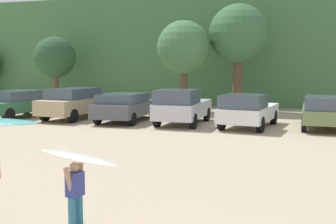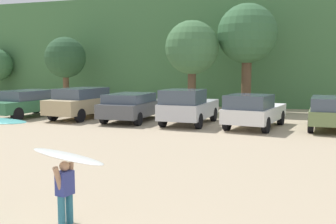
{
  "view_description": "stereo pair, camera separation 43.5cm",
  "coord_description": "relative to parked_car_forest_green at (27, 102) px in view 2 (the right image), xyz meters",
  "views": [
    {
      "loc": [
        4.1,
        -3.55,
        2.65
      ],
      "look_at": [
        0.78,
        7.42,
        1.39
      ],
      "focal_mm": 44.05,
      "sensor_mm": 36.0,
      "label": 1
    },
    {
      "loc": [
        4.51,
        -3.42,
        2.65
      ],
      "look_at": [
        0.78,
        7.42,
        1.39
      ],
      "focal_mm": 44.05,
      "sensor_mm": 36.0,
      "label": 2
    }
  ],
  "objects": [
    {
      "name": "surfboard_white",
      "position": [
        10.41,
        -12.36,
        0.42
      ],
      "size": [
        1.94,
        1.26,
        0.14
      ],
      "rotation": [
        0.0,
        0.0,
        2.72
      ],
      "color": "white"
    },
    {
      "name": "person_child",
      "position": [
        10.35,
        -12.32,
        -0.16
      ],
      "size": [
        0.24,
        0.47,
        1.09
      ],
      "rotation": [
        0.0,
        0.0,
        2.97
      ],
      "color": "teal",
      "rests_on": "ground_plane"
    },
    {
      "name": "parked_car_tan",
      "position": [
        3.12,
        0.58,
        0.07
      ],
      "size": [
        2.21,
        4.85,
        1.57
      ],
      "rotation": [
        0.0,
        0.0,
        1.48
      ],
      "color": "tan",
      "rests_on": "ground_plane"
    },
    {
      "name": "hillside_ridge",
      "position": [
        9.63,
        14.92,
        2.99
      ],
      "size": [
        108.0,
        12.0,
        7.53
      ],
      "primitive_type": "cube",
      "color": "#427042",
      "rests_on": "ground_plane"
    },
    {
      "name": "tree_left",
      "position": [
        7.65,
        5.03,
        2.94
      ],
      "size": [
        3.1,
        3.1,
        5.31
      ],
      "color": "brown",
      "rests_on": "ground_plane"
    },
    {
      "name": "parked_car_olive_green",
      "position": [
        15.06,
        0.46,
        0.01
      ],
      "size": [
        1.9,
        4.33,
        1.42
      ],
      "rotation": [
        0.0,
        0.0,
        1.54
      ],
      "color": "#6B7F4C",
      "rests_on": "ground_plane"
    },
    {
      "name": "parked_car_white",
      "position": [
        11.89,
        -0.2,
        -0.0
      ],
      "size": [
        2.4,
        4.27,
        1.49
      ],
      "rotation": [
        0.0,
        0.0,
        1.42
      ],
      "color": "white",
      "rests_on": "ground_plane"
    },
    {
      "name": "tree_center_left",
      "position": [
        -1.77,
        6.51,
        2.48
      ],
      "size": [
        2.79,
        2.79,
        4.68
      ],
      "color": "brown",
      "rests_on": "ground_plane"
    },
    {
      "name": "parked_car_dark_gray",
      "position": [
        6.0,
        0.26,
        -0.02
      ],
      "size": [
        1.94,
        4.38,
        1.37
      ],
      "rotation": [
        0.0,
        0.0,
        1.57
      ],
      "color": "#4C4F54",
      "rests_on": "ground_plane"
    },
    {
      "name": "tree_center",
      "position": [
        10.62,
        6.2,
        3.72
      ],
      "size": [
        3.44,
        3.44,
        6.28
      ],
      "color": "brown",
      "rests_on": "ground_plane"
    },
    {
      "name": "parked_car_silver",
      "position": [
        8.9,
        -0.04,
        0.06
      ],
      "size": [
        1.93,
        4.06,
        1.65
      ],
      "rotation": [
        0.0,
        0.0,
        1.55
      ],
      "color": "silver",
      "rests_on": "ground_plane"
    },
    {
      "name": "parked_car_forest_green",
      "position": [
        0.0,
        0.0,
        0.0
      ],
      "size": [
        2.46,
        4.89,
        1.42
      ],
      "rotation": [
        0.0,
        0.0,
        1.46
      ],
      "color": "#2D6642",
      "rests_on": "ground_plane"
    }
  ]
}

